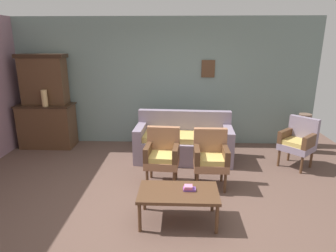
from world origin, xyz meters
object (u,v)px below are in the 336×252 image
(wingback_chair_by_fireplace, at_px, (298,140))
(floor_vase_by_wall, at_px, (303,133))
(vase_on_cabinet, at_px, (44,98))
(side_cabinet, at_px, (48,125))
(coffee_table, at_px, (178,194))
(book_stack_on_table, at_px, (189,188))
(armchair_by_doorway, at_px, (211,156))
(floral_couch, at_px, (184,143))
(armchair_near_cabinet, at_px, (162,154))

(wingback_chair_by_fireplace, bearing_deg, floor_vase_by_wall, 62.40)
(vase_on_cabinet, bearing_deg, floor_vase_by_wall, 0.86)
(side_cabinet, height_order, coffee_table, side_cabinet)
(book_stack_on_table, bearing_deg, armchair_by_doorway, 69.07)
(floor_vase_by_wall, bearing_deg, side_cabinet, 178.93)
(side_cabinet, distance_m, vase_on_cabinet, 0.66)
(floral_couch, xyz_separation_m, book_stack_on_table, (0.04, -2.02, 0.12))
(armchair_by_doorway, bearing_deg, armchair_near_cabinet, 175.46)
(floor_vase_by_wall, bearing_deg, book_stack_on_table, -133.93)
(wingback_chair_by_fireplace, relative_size, coffee_table, 0.90)
(vase_on_cabinet, relative_size, coffee_table, 0.34)
(side_cabinet, relative_size, armchair_by_doorway, 1.28)
(armchair_by_doorway, relative_size, floor_vase_by_wall, 1.13)
(book_stack_on_table, relative_size, floor_vase_by_wall, 0.20)
(side_cabinet, relative_size, vase_on_cabinet, 3.41)
(side_cabinet, xyz_separation_m, coffee_table, (2.83, -2.64, -0.09))
(armchair_by_doorway, bearing_deg, coffee_table, -116.78)
(side_cabinet, bearing_deg, coffee_table, -43.01)
(vase_on_cabinet, xyz_separation_m, coffee_table, (2.74, -2.46, -0.72))
(floral_couch, distance_m, wingback_chair_by_fireplace, 2.08)
(armchair_near_cabinet, height_order, wingback_chair_by_fireplace, same)
(side_cabinet, distance_m, armchair_near_cabinet, 3.02)
(wingback_chair_by_fireplace, xyz_separation_m, coffee_table, (-2.15, -1.78, -0.12))
(floral_couch, height_order, floor_vase_by_wall, floral_couch)
(armchair_by_doorway, distance_m, book_stack_on_table, 1.02)
(side_cabinet, height_order, wingback_chair_by_fireplace, side_cabinet)
(armchair_near_cabinet, xyz_separation_m, armchair_by_doorway, (0.75, -0.06, 0.00))
(vase_on_cabinet, bearing_deg, book_stack_on_table, -40.27)
(floor_vase_by_wall, bearing_deg, vase_on_cabinet, -179.14)
(armchair_by_doorway, xyz_separation_m, coffee_table, (-0.50, -0.98, -0.12))
(floral_couch, distance_m, floor_vase_by_wall, 2.50)
(armchair_by_doorway, bearing_deg, floral_couch, 110.67)
(armchair_near_cabinet, bearing_deg, floral_couch, 70.83)
(armchair_by_doorway, bearing_deg, book_stack_on_table, -110.93)
(coffee_table, bearing_deg, vase_on_cabinet, 138.07)
(armchair_by_doorway, xyz_separation_m, book_stack_on_table, (-0.36, -0.95, -0.05))
(floral_couch, relative_size, armchair_near_cabinet, 2.07)
(floral_couch, bearing_deg, side_cabinet, 168.64)
(floral_couch, distance_m, armchair_by_doorway, 1.16)
(vase_on_cabinet, relative_size, book_stack_on_table, 2.17)
(side_cabinet, bearing_deg, vase_on_cabinet, -63.20)
(wingback_chair_by_fireplace, distance_m, book_stack_on_table, 2.67)
(armchair_near_cabinet, height_order, floor_vase_by_wall, armchair_near_cabinet)
(side_cabinet, height_order, floral_couch, side_cabinet)
(vase_on_cabinet, height_order, armchair_near_cabinet, vase_on_cabinet)
(floor_vase_by_wall, bearing_deg, armchair_near_cabinet, -151.94)
(armchair_near_cabinet, xyz_separation_m, coffee_table, (0.26, -1.04, -0.12))
(armchair_near_cabinet, xyz_separation_m, floor_vase_by_wall, (2.81, 1.50, -0.10))
(armchair_near_cabinet, distance_m, book_stack_on_table, 1.09)
(vase_on_cabinet, xyz_separation_m, armchair_by_doorway, (3.23, -1.48, -0.60))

